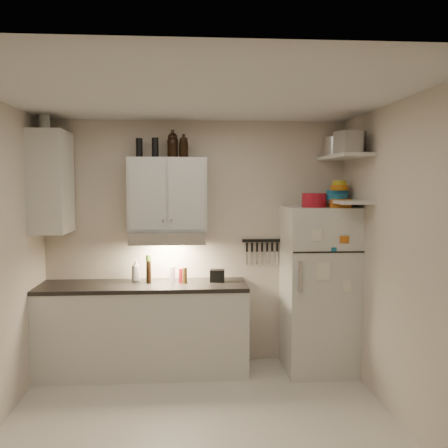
{
  "coord_description": "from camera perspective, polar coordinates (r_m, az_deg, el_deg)",
  "views": [
    {
      "loc": [
        -0.09,
        -3.83,
        1.93
      ],
      "look_at": [
        0.25,
        0.9,
        1.55
      ],
      "focal_mm": 40.0,
      "sensor_mm": 36.0,
      "label": 1
    }
  ],
  "objects": [
    {
      "name": "knife_strip",
      "position": [
        5.41,
        4.31,
        -1.9
      ],
      "size": [
        0.42,
        0.02,
        0.03
      ],
      "primitive_type": "cube",
      "color": "black",
      "rests_on": "back_wall"
    },
    {
      "name": "base_cabinet",
      "position": [
        5.27,
        -9.15,
        -11.9
      ],
      "size": [
        2.1,
        0.6,
        0.88
      ],
      "primitive_type": "cube",
      "color": "silver",
      "rests_on": "floor"
    },
    {
      "name": "oil_bottle",
      "position": [
        5.21,
        -8.62,
        -5.06
      ],
      "size": [
        0.07,
        0.07,
        0.28
      ],
      "primitive_type": "cylinder",
      "rotation": [
        0.0,
        0.0,
        -0.3
      ],
      "color": "#395E17",
      "rests_on": "countertop"
    },
    {
      "name": "range_hood",
      "position": [
        5.14,
        -6.43,
        -1.48
      ],
      "size": [
        0.76,
        0.46,
        0.12
      ],
      "primitive_type": "cube",
      "color": "silver",
      "rests_on": "back_wall"
    },
    {
      "name": "stock_pot",
      "position": [
        5.4,
        12.81,
        8.56
      ],
      "size": [
        0.29,
        0.29,
        0.2
      ],
      "primitive_type": "cylinder",
      "rotation": [
        0.0,
        0.0,
        0.04
      ],
      "color": "silver",
      "rests_on": "shelf_hi"
    },
    {
      "name": "book_stack",
      "position": [
        5.07,
        13.03,
        2.33
      ],
      "size": [
        0.22,
        0.26,
        0.08
      ],
      "primitive_type": "cube",
      "rotation": [
        0.0,
        0.0,
        -0.11
      ],
      "color": "#C56618",
      "rests_on": "fridge"
    },
    {
      "name": "clear_bottle",
      "position": [
        5.21,
        -5.9,
        -5.71
      ],
      "size": [
        0.07,
        0.07,
        0.16
      ],
      "primitive_type": "cylinder",
      "rotation": [
        0.0,
        0.0,
        -0.24
      ],
      "color": "silver",
      "rests_on": "countertop"
    },
    {
      "name": "dutch_oven",
      "position": [
        5.05,
        10.24,
        2.7
      ],
      "size": [
        0.28,
        0.28,
        0.14
      ],
      "primitive_type": "cylinder",
      "rotation": [
        0.0,
        0.0,
        -0.16
      ],
      "color": "maroon",
      "rests_on": "fridge"
    },
    {
      "name": "right_wall",
      "position": [
        4.24,
        19.64,
        -4.24
      ],
      "size": [
        0.02,
        3.0,
        2.6
      ],
      "primitive_type": "cube",
      "color": "beige",
      "rests_on": "ground"
    },
    {
      "name": "bowl_yellow",
      "position": [
        5.26,
        13.06,
        4.62
      ],
      "size": [
        0.14,
        0.14,
        0.05
      ],
      "primitive_type": "cylinder",
      "color": "gold",
      "rests_on": "bowl_orange"
    },
    {
      "name": "ceiling",
      "position": [
        3.89,
        -2.81,
        14.62
      ],
      "size": [
        3.2,
        3.0,
        0.02
      ],
      "primitive_type": "cube",
      "color": "silver",
      "rests_on": "ground"
    },
    {
      "name": "shelf_hi",
      "position": [
        5.1,
        13.58,
        7.49
      ],
      "size": [
        0.3,
        0.95,
        0.03
      ],
      "primitive_type": "cube",
      "color": "silver",
      "rests_on": "right_wall"
    },
    {
      "name": "vinegar_bottle",
      "position": [
        5.15,
        -8.58,
        -5.48
      ],
      "size": [
        0.05,
        0.05,
        0.23
      ],
      "primitive_type": "cylinder",
      "rotation": [
        0.0,
        0.0,
        0.0
      ],
      "color": "black",
      "rests_on": "countertop"
    },
    {
      "name": "growler_a",
      "position": [
        5.19,
        -5.89,
        8.99
      ],
      "size": [
        0.13,
        0.13,
        0.26
      ],
      "primitive_type": null,
      "rotation": [
        0.0,
        0.0,
        0.14
      ],
      "color": "black",
      "rests_on": "upper_cabinet"
    },
    {
      "name": "thermos_b",
      "position": [
        5.21,
        -9.66,
        8.57
      ],
      "size": [
        0.08,
        0.08,
        0.2
      ],
      "primitive_type": "cylinder",
      "rotation": [
        0.0,
        0.0,
        -0.18
      ],
      "color": "black",
      "rests_on": "upper_cabinet"
    },
    {
      "name": "side_cabinet",
      "position": [
        5.21,
        -19.14,
        4.55
      ],
      "size": [
        0.33,
        0.55,
        1.0
      ],
      "primitive_type": "cube",
      "color": "silver",
      "rests_on": "left_wall"
    },
    {
      "name": "fridge",
      "position": [
        5.28,
        10.76,
        -7.3
      ],
      "size": [
        0.7,
        0.68,
        1.7
      ],
      "primitive_type": "cube",
      "color": "silver",
      "rests_on": "floor"
    },
    {
      "name": "side_jar",
      "position": [
        5.23,
        -19.84,
        10.83
      ],
      "size": [
        0.14,
        0.14,
        0.15
      ],
      "primitive_type": "cylinder",
      "rotation": [
        0.0,
        0.0,
        -0.3
      ],
      "color": "silver",
      "rests_on": "side_cabinet"
    },
    {
      "name": "floor",
      "position": [
        4.3,
        -2.66,
        -22.27
      ],
      "size": [
        3.2,
        3.0,
        0.02
      ],
      "primitive_type": "cube",
      "color": "silver",
      "rests_on": "ground"
    },
    {
      "name": "shelf_lo",
      "position": [
        5.1,
        13.48,
        2.54
      ],
      "size": [
        0.3,
        0.95,
        0.03
      ],
      "primitive_type": "cube",
      "color": "silver",
      "rests_on": "right_wall"
    },
    {
      "name": "back_wall",
      "position": [
        5.38,
        -3.13,
        -2.15
      ],
      "size": [
        3.2,
        0.02,
        2.6
      ],
      "primitive_type": "cube",
      "color": "beige",
      "rests_on": "ground"
    },
    {
      "name": "tin_a",
      "position": [
        4.99,
        14.32,
        8.99
      ],
      "size": [
        0.28,
        0.27,
        0.22
      ],
      "primitive_type": "cube",
      "rotation": [
        0.0,
        0.0,
        0.39
      ],
      "color": "#AAAAAD",
      "rests_on": "shelf_hi"
    },
    {
      "name": "bowl_orange",
      "position": [
        5.26,
        13.05,
        4.07
      ],
      "size": [
        0.18,
        0.18,
        0.05
      ],
      "primitive_type": "cylinder",
      "color": "orange",
      "rests_on": "bowl_teal"
    },
    {
      "name": "caddy",
      "position": [
        5.19,
        -0.78,
        -5.93
      ],
      "size": [
        0.16,
        0.12,
        0.13
      ],
      "primitive_type": "cube",
      "rotation": [
        0.0,
        0.0,
        -0.12
      ],
      "color": "black",
      "rests_on": "countertop"
    },
    {
      "name": "red_jar",
      "position": [
        5.16,
        -4.81,
        -5.89
      ],
      "size": [
        0.09,
        0.09,
        0.15
      ],
      "primitive_type": "cylinder",
      "rotation": [
        0.0,
        0.0,
        -0.25
      ],
      "color": "maroon",
      "rests_on": "countertop"
    },
    {
      "name": "pepper_mill",
      "position": [
        5.13,
        -4.52,
        -5.87
      ],
      "size": [
        0.06,
        0.06,
        0.16
      ],
      "primitive_type": "cylinder",
      "rotation": [
        0.0,
        0.0,
        -0.17
      ],
      "color": "brown",
      "rests_on": "countertop"
    },
    {
      "name": "countertop",
      "position": [
        5.16,
        -9.21,
        -7.0
      ],
      "size": [
        2.1,
        0.62,
        0.04
      ],
      "primitive_type": "cube",
      "color": "black",
      "rests_on": "base_cabinet"
    },
    {
      "name": "thermos_a",
      "position": [
        5.17,
        -7.88,
        8.64
      ],
      "size": [
        0.07,
        0.07,
        0.2
      ],
      "primitive_type": "cylinder",
      "rotation": [
        0.0,
        0.0,
        -0.03
      ],
      "color": "black",
      "rests_on": "upper_cabinet"
    },
    {
      "name": "tin_b",
      "position": [
        4.78,
        14.0,
        9.05
      ],
      "size": [
        0.24,
        0.24,
        0.2
      ],
      "primitive_type": "cube",
      "rotation": [
        0.0,
        0.0,
        0.26
      ],
      "color": "#AAAAAD",
      "rests_on": "shelf_hi"
    },
    {
      "name": "growler_b",
      "position": [
        5.17,
        -4.63,
        8.79
      ],
      "size": [
        0.12,
        0.12,
        0.22
      ],
      "primitive_type": null,
      "rotation": [
        0.0,
        0.0,
        0.36
      ],
      "color": "black",
      "rests_on": "upper_cabinet"
    },
    {
      "name": "plates",
      "position": [
        5.09,
        12.65,
        3.03
      ],
      "size": [
        0.26,
        0.26,
        0.05
      ],
      "primitive_type": "cylinder",
      "rotation": [
        0.0,
        0.0,
        -0.21
      ],
      "color": "#1A6690",
      "rests_on": "shelf_lo"
    },
    {
      "name": "spice_jar",
      "position": [
        5.11,
        11.05,
        2.42
      ],
      "size": [
        0.07,
        0.07,
        0.09
      ],
      "primitive_type": "cylinder",
      "rotation": [
        0.0,
        0.0,
        -0.37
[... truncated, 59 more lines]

